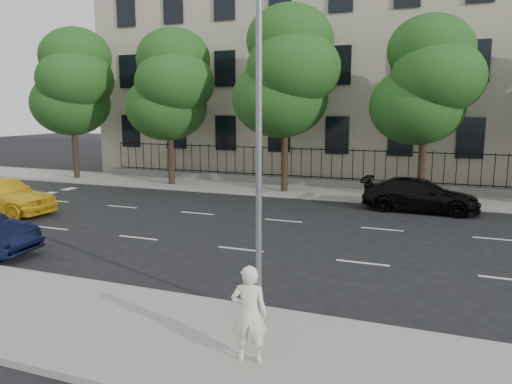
# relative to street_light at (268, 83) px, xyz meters

# --- Properties ---
(ground) EXTENTS (120.00, 120.00, 0.00)m
(ground) POSITION_rel_street_light_xyz_m (-2.50, 1.77, -5.15)
(ground) COLOR black
(ground) RESTS_ON ground
(near_sidewalk) EXTENTS (60.00, 4.00, 0.15)m
(near_sidewalk) POSITION_rel_street_light_xyz_m (-2.50, -2.23, -5.07)
(near_sidewalk) COLOR gray
(near_sidewalk) RESTS_ON ground
(far_sidewalk) EXTENTS (60.00, 4.00, 0.15)m
(far_sidewalk) POSITION_rel_street_light_xyz_m (-2.50, 15.77, -5.07)
(far_sidewalk) COLOR gray
(far_sidewalk) RESTS_ON ground
(lane_markings) EXTENTS (49.60, 4.62, 0.01)m
(lane_markings) POSITION_rel_street_light_xyz_m (-2.50, 6.52, -5.14)
(lane_markings) COLOR silver
(lane_markings) RESTS_ON ground
(masonry_building) EXTENTS (34.60, 12.11, 18.50)m
(masonry_building) POSITION_rel_street_light_xyz_m (-2.50, 24.72, 3.87)
(masonry_building) COLOR #B6A690
(masonry_building) RESTS_ON ground
(iron_fence) EXTENTS (30.00, 0.50, 2.20)m
(iron_fence) POSITION_rel_street_light_xyz_m (-2.50, 17.47, -4.50)
(iron_fence) COLOR slate
(iron_fence) RESTS_ON far_sidewalk
(street_light) EXTENTS (0.25, 3.32, 8.05)m
(street_light) POSITION_rel_street_light_xyz_m (0.00, 0.00, 0.00)
(street_light) COLOR slate
(street_light) RESTS_ON near_sidewalk
(tree_a) EXTENTS (5.71, 5.31, 9.39)m
(tree_a) POSITION_rel_street_light_xyz_m (-18.46, 15.13, 0.98)
(tree_a) COLOR #382619
(tree_a) RESTS_ON far_sidewalk
(tree_b) EXTENTS (5.53, 5.12, 8.97)m
(tree_b) POSITION_rel_street_light_xyz_m (-11.46, 15.13, 0.69)
(tree_b) COLOR #382619
(tree_b) RESTS_ON far_sidewalk
(tree_c) EXTENTS (5.89, 5.50, 9.80)m
(tree_c) POSITION_rel_street_light_xyz_m (-4.46, 15.13, 1.26)
(tree_c) COLOR #382619
(tree_c) RESTS_ON far_sidewalk
(tree_d) EXTENTS (5.34, 4.94, 8.84)m
(tree_d) POSITION_rel_street_light_xyz_m (2.54, 15.13, 0.69)
(tree_d) COLOR #382619
(tree_d) RESTS_ON far_sidewalk
(yellow_taxi) EXTENTS (5.00, 2.03, 1.70)m
(yellow_taxi) POSITION_rel_street_light_xyz_m (-14.44, 5.58, -4.30)
(yellow_taxi) COLOR yellow
(yellow_taxi) RESTS_ON ground
(black_sedan) EXTENTS (5.15, 2.22, 1.48)m
(black_sedan) POSITION_rel_street_light_xyz_m (2.61, 12.83, -4.41)
(black_sedan) COLOR black
(black_sedan) RESTS_ON ground
(woman_near) EXTENTS (0.73, 0.57, 1.78)m
(woman_near) POSITION_rel_street_light_xyz_m (0.64, -2.67, -4.11)
(woman_near) COLOR white
(woman_near) RESTS_ON near_sidewalk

